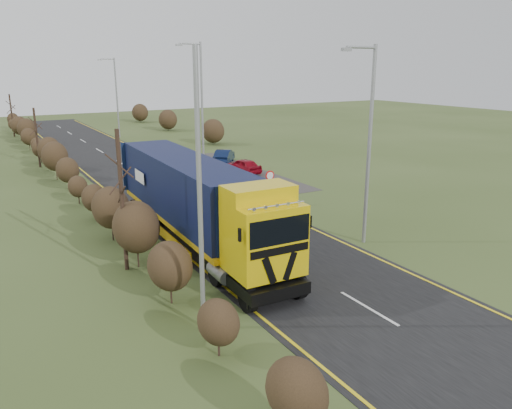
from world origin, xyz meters
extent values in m
plane|color=#37471E|center=(0.00, 0.00, 0.00)|extent=(160.00, 160.00, 0.00)
cube|color=black|center=(0.00, 10.00, 0.01)|extent=(8.00, 120.00, 0.02)
cube|color=#332F2D|center=(6.50, 20.00, 0.01)|extent=(6.00, 18.00, 0.02)
cube|color=yellow|center=(-3.70, 10.00, 0.03)|extent=(0.12, 116.00, 0.01)
cube|color=yellow|center=(3.70, 10.00, 0.03)|extent=(0.12, 116.00, 0.01)
cube|color=silver|center=(0.00, -4.00, 0.03)|extent=(0.12, 3.00, 0.01)
cube|color=silver|center=(0.00, 4.00, 0.03)|extent=(0.12, 3.00, 0.01)
cube|color=silver|center=(0.00, 12.00, 0.03)|extent=(0.12, 3.00, 0.01)
cube|color=silver|center=(0.00, 20.00, 0.03)|extent=(0.12, 3.00, 0.01)
cube|color=silver|center=(0.00, 28.00, 0.03)|extent=(0.12, 3.00, 0.01)
cube|color=silver|center=(0.00, 36.00, 0.03)|extent=(0.12, 3.00, 0.01)
cube|color=silver|center=(0.00, 44.00, 0.03)|extent=(0.12, 3.00, 0.01)
cube|color=silver|center=(0.00, 52.00, 0.03)|extent=(0.12, 3.00, 0.01)
cube|color=silver|center=(0.00, 60.00, 0.03)|extent=(0.12, 3.00, 0.01)
ellipsoid|color=#2F2215|center=(-5.97, -8.00, 1.26)|extent=(1.34, 1.74, 1.54)
ellipsoid|color=#2F2215|center=(-6.02, -4.00, 1.14)|extent=(1.21, 1.57, 1.39)
ellipsoid|color=#2F2215|center=(-6.00, 0.00, 1.49)|extent=(1.58, 2.06, 1.82)
ellipsoid|color=#2F2215|center=(-5.98, 4.00, 1.84)|extent=(1.96, 2.55, 2.25)
ellipsoid|color=#2F2215|center=(-6.03, 8.00, 1.72)|extent=(1.83, 2.38, 2.10)
ellipsoid|color=#2F2215|center=(-5.95, 12.00, 1.28)|extent=(1.37, 1.78, 1.57)
ellipsoid|color=#2F2215|center=(-6.06, 16.00, 1.13)|extent=(1.20, 1.56, 1.38)
ellipsoid|color=#2F2215|center=(-5.92, 20.00, 1.46)|extent=(1.55, 2.02, 1.78)
ellipsoid|color=#2F2215|center=(-6.09, 24.00, 1.83)|extent=(1.95, 2.53, 2.24)
ellipsoid|color=#2F2215|center=(-5.90, 28.00, 1.74)|extent=(1.85, 2.41, 2.13)
ellipsoid|color=#2F2215|center=(-6.12, 32.00, 1.31)|extent=(1.40, 1.81, 1.61)
ellipsoid|color=#2F2215|center=(-5.87, 36.00, 1.12)|extent=(1.19, 1.55, 1.37)
ellipsoid|color=#2F2215|center=(-6.14, 40.00, 1.43)|extent=(1.52, 1.97, 1.75)
ellipsoid|color=#2F2215|center=(-5.84, 44.00, 1.81)|extent=(1.93, 2.51, 2.22)
ellipsoid|color=#2F2215|center=(-6.17, 48.00, 1.76)|extent=(1.88, 2.44, 2.16)
ellipsoid|color=#2F2215|center=(-5.82, 52.00, 1.34)|extent=(1.43, 1.85, 1.64)
ellipsoid|color=#2F2215|center=(-6.19, 56.00, 1.12)|extent=(1.19, 1.55, 1.37)
ellipsoid|color=#2F2215|center=(-5.80, 60.00, 1.40)|extent=(1.49, 1.93, 1.71)
cylinder|color=#2E1F17|center=(-6.50, 4.00, 3.03)|extent=(0.18, 0.18, 6.05)
cylinder|color=#2E1F17|center=(-6.50, 30.00, 2.53)|extent=(0.18, 0.18, 5.06)
cylinder|color=#2E1F17|center=(-6.50, 52.00, 2.57)|extent=(0.18, 0.18, 5.15)
cube|color=black|center=(-2.80, -0.34, 0.71)|extent=(2.60, 4.77, 0.46)
cube|color=#D5B209|center=(-2.80, -1.26, 2.40)|extent=(2.62, 2.33, 2.65)
cube|color=black|center=(-2.80, -2.33, 0.56)|extent=(2.55, 0.20, 0.56)
cube|color=black|center=(-3.23, -2.39, 1.58)|extent=(0.62, 0.04, 1.10)
cube|color=black|center=(-2.37, -2.39, 1.58)|extent=(0.62, 0.04, 1.10)
cube|color=black|center=(-2.80, -2.36, 2.96)|extent=(2.40, 0.14, 0.97)
cube|color=black|center=(-2.80, -2.39, 2.24)|extent=(2.35, 0.11, 0.29)
cube|color=#D5B209|center=(-2.80, -0.91, 4.01)|extent=(2.60, 1.51, 0.57)
cylinder|color=silver|center=(-2.80, -2.13, 3.83)|extent=(2.25, 0.13, 0.06)
cube|color=black|center=(-4.26, -2.13, 3.01)|extent=(0.08, 0.12, 0.46)
cube|color=black|center=(-1.34, -2.13, 3.01)|extent=(0.08, 0.12, 0.46)
cylinder|color=gray|center=(-3.97, 0.06, 0.77)|extent=(0.61, 1.34, 0.57)
cylinder|color=gray|center=(-1.63, 0.06, 0.77)|extent=(0.61, 1.34, 0.57)
cube|color=#CF960E|center=(-2.80, 6.29, 1.26)|extent=(2.97, 12.93, 0.24)
cube|color=black|center=(-2.80, 6.29, 2.78)|extent=(2.93, 12.52, 2.81)
cube|color=#0E1B3C|center=(-2.80, 12.53, 2.78)|extent=(2.53, 0.14, 2.81)
cube|color=#0E1B3C|center=(-2.80, 0.04, 2.78)|extent=(2.53, 0.14, 2.81)
cube|color=black|center=(-2.80, 10.17, 0.66)|extent=(2.46, 3.75, 0.36)
cube|color=#CF960E|center=(-4.04, 5.27, 0.56)|extent=(0.23, 5.61, 0.46)
cube|color=#CF960E|center=(-1.56, 5.27, 0.56)|extent=(0.23, 5.61, 0.46)
cylinder|color=black|center=(-3.87, -1.98, 0.53)|extent=(0.36, 1.07, 1.06)
cylinder|color=black|center=(-1.73, -1.98, 0.53)|extent=(0.36, 1.07, 1.06)
cylinder|color=black|center=(-3.87, 0.57, 0.53)|extent=(0.36, 1.07, 1.06)
cylinder|color=black|center=(-1.73, 0.57, 0.53)|extent=(0.36, 1.07, 1.06)
cylinder|color=black|center=(-3.87, 9.25, 0.53)|extent=(0.36, 1.07, 1.06)
cylinder|color=black|center=(-1.73, 9.25, 0.53)|extent=(0.36, 1.07, 1.06)
cylinder|color=black|center=(-3.87, 10.27, 0.53)|extent=(0.36, 1.07, 1.06)
cylinder|color=black|center=(-1.73, 10.27, 0.53)|extent=(0.36, 1.07, 1.06)
cylinder|color=black|center=(-3.87, 11.29, 0.53)|extent=(0.36, 1.07, 1.06)
cylinder|color=black|center=(-1.73, 11.29, 0.53)|extent=(0.36, 1.07, 1.06)
imported|color=maroon|center=(7.39, 18.81, 0.61)|extent=(2.00, 3.76, 1.22)
imported|color=black|center=(8.13, 23.65, 0.61)|extent=(3.30, 3.72, 1.22)
cylinder|color=gray|center=(4.68, 1.44, 4.71)|extent=(0.18, 0.18, 9.42)
cylinder|color=gray|center=(3.84, 1.44, 9.26)|extent=(1.67, 0.12, 0.12)
cube|color=gray|center=(3.01, 1.44, 9.16)|extent=(0.47, 0.19, 0.15)
cylinder|color=gray|center=(5.60, 22.54, 5.16)|extent=(0.18, 0.18, 10.33)
cylinder|color=gray|center=(4.68, 22.54, 10.16)|extent=(1.84, 0.12, 0.12)
cube|color=gray|center=(3.77, 22.54, 10.04)|extent=(0.52, 0.21, 0.16)
cylinder|color=gray|center=(4.60, 45.06, 4.68)|extent=(0.18, 0.18, 9.36)
cylinder|color=gray|center=(3.77, 45.06, 9.21)|extent=(1.66, 0.12, 0.12)
cube|color=gray|center=(2.94, 45.06, 9.10)|extent=(0.47, 0.19, 0.15)
cylinder|color=gray|center=(-5.71, -2.22, 4.55)|extent=(0.16, 0.16, 9.09)
cylinder|color=gray|center=(4.20, 9.58, 0.96)|extent=(0.08, 0.08, 1.92)
cylinder|color=red|center=(4.20, 9.55, 1.92)|extent=(0.61, 0.04, 0.61)
cylinder|color=white|center=(4.20, 9.53, 1.92)|extent=(0.46, 0.02, 0.46)
cylinder|color=gray|center=(4.24, 21.07, 0.71)|extent=(0.08, 0.08, 1.42)
cube|color=gold|center=(4.24, 21.02, 1.52)|extent=(0.72, 0.04, 0.72)
camera|label=1|loc=(-11.77, -16.08, 8.50)|focal=35.00mm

